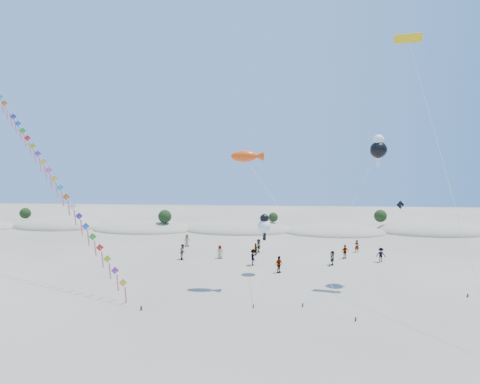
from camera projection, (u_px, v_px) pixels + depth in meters
name	position (u px, v px, depth m)	size (l,w,h in m)	color
ground	(175.00, 373.00, 22.79)	(160.00, 160.00, 0.00)	gray
dune_ridge	(244.00, 230.00, 67.56)	(145.30, 11.49, 5.57)	tan
kite_train	(44.00, 163.00, 41.07)	(24.69, 17.06, 22.60)	#3F2D1E
fish_kite	(248.00, 156.00, 37.33)	(10.18, 8.38, 12.92)	#3F2D1E
cartoon_kite_low	(264.00, 225.00, 42.00)	(1.50, 10.62, 6.37)	#3F2D1E
cartoon_kite_high	(378.00, 148.00, 38.48)	(8.71, 8.13, 14.46)	#3F2D1E
parafoil_kite	(409.00, 42.00, 37.03)	(2.48, 16.30, 23.76)	#3F2D1E
dark_kite	(417.00, 227.00, 40.41)	(4.07, 7.88, 7.71)	#3F2D1E
beachgoers	(274.00, 252.00, 48.18)	(25.45, 12.74, 1.86)	slate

